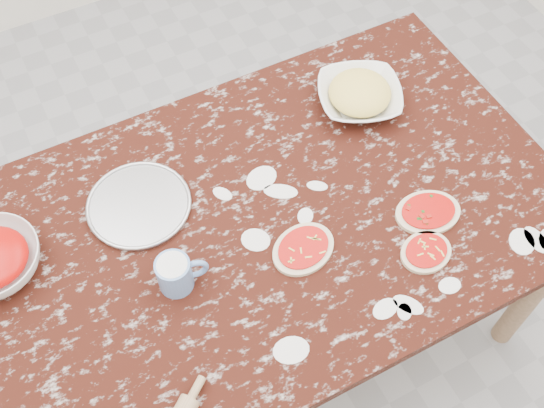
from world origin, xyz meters
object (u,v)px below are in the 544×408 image
(worktable, at_px, (272,230))
(pizza_tray, at_px, (139,206))
(cheese_bowl, at_px, (359,97))
(flour_mug, at_px, (176,274))

(worktable, xyz_separation_m, pizza_tray, (-0.31, 0.19, 0.09))
(pizza_tray, bearing_deg, cheese_bowl, 3.59)
(worktable, distance_m, pizza_tray, 0.37)
(worktable, height_order, pizza_tray, pizza_tray)
(worktable, xyz_separation_m, cheese_bowl, (0.42, 0.23, 0.11))
(pizza_tray, bearing_deg, flour_mug, -88.92)
(cheese_bowl, bearing_deg, worktable, -150.69)
(pizza_tray, relative_size, flour_mug, 2.13)
(worktable, relative_size, cheese_bowl, 6.41)
(worktable, xyz_separation_m, flour_mug, (-0.31, -0.08, 0.14))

